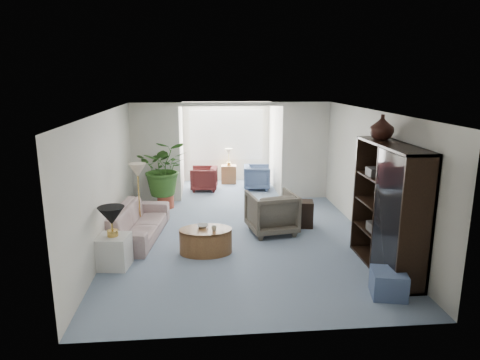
{
  "coord_description": "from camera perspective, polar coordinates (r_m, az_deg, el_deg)",
  "views": [
    {
      "loc": [
        -0.75,
        -7.69,
        3.1
      ],
      "look_at": [
        0.0,
        0.6,
        1.1
      ],
      "focal_mm": 32.07,
      "sensor_mm": 36.0,
      "label": 1
    }
  ],
  "objects": [
    {
      "name": "cabinet_urn",
      "position": [
        7.51,
        18.37,
        6.7
      ],
      "size": [
        0.39,
        0.39,
        0.41
      ],
      "primitive_type": "imported",
      "color": "black",
      "rests_on": "entertainment_cabinet"
    },
    {
      "name": "wingback_chair",
      "position": [
        8.75,
        4.22,
        -4.31
      ],
      "size": [
        1.06,
        1.08,
        0.85
      ],
      "primitive_type": "imported",
      "rotation": [
        0.0,
        0.0,
        3.32
      ],
      "color": "#696353",
      "rests_on": "ground"
    },
    {
      "name": "sunroom_chair_blue",
      "position": [
        12.15,
        2.27,
        0.38
      ],
      "size": [
        0.82,
        0.8,
        0.68
      ],
      "primitive_type": "imported",
      "rotation": [
        0.0,
        0.0,
        1.47
      ],
      "color": "#4B5981",
      "rests_on": "ground"
    },
    {
      "name": "sunroom_chair_maroon",
      "position": [
        12.05,
        -4.82,
        0.2
      ],
      "size": [
        0.8,
        0.78,
        0.67
      ],
      "primitive_type": "imported",
      "rotation": [
        0.0,
        0.0,
        -1.67
      ],
      "color": "#521C1C",
      "rests_on": "ground"
    },
    {
      "name": "window_blinds",
      "position": [
        12.97,
        -1.82,
        5.98
      ],
      "size": [
        2.2,
        0.02,
        1.5
      ],
      "primitive_type": "cube",
      "color": "white"
    },
    {
      "name": "ottoman",
      "position": [
        6.73,
        19.15,
        -12.88
      ],
      "size": [
        0.57,
        0.57,
        0.38
      ],
      "primitive_type": "cube",
      "rotation": [
        0.0,
        0.0,
        -0.22
      ],
      "color": "#4B5981",
      "rests_on": "ground"
    },
    {
      "name": "entertainment_cabinet",
      "position": [
        7.31,
        19.18,
        -3.59
      ],
      "size": [
        0.5,
        1.88,
        2.09
      ],
      "primitive_type": "cube",
      "color": "black",
      "rests_on": "ground"
    },
    {
      "name": "table_lamp",
      "position": [
        7.32,
        -16.74,
        -4.58
      ],
      "size": [
        0.44,
        0.44,
        0.3
      ],
      "primitive_type": "cone",
      "color": "black",
      "rests_on": "end_table"
    },
    {
      "name": "floor_lamp",
      "position": [
        8.99,
        -13.48,
        1.27
      ],
      "size": [
        0.36,
        0.36,
        0.28
      ],
      "primitive_type": "cone",
      "color": "beige",
      "rests_on": "ground"
    },
    {
      "name": "back_header",
      "position": [
        10.73,
        -1.17,
        10.04
      ],
      "size": [
        2.6,
        0.12,
        0.1
      ],
      "primitive_type": "cube",
      "color": "silver",
      "rests_on": "back_pier_left"
    },
    {
      "name": "coffee_cup",
      "position": [
        7.64,
        -3.48,
        -6.45
      ],
      "size": [
        0.1,
        0.1,
        0.09
      ],
      "primitive_type": "imported",
      "rotation": [
        0.0,
        0.0,
        -0.03
      ],
      "color": "beige",
      "rests_on": "coffee_table"
    },
    {
      "name": "house_plant",
      "position": [
        10.4,
        -10.04,
        1.61
      ],
      "size": [
        1.21,
        1.05,
        1.34
      ],
      "primitive_type": "imported",
      "color": "#2F5D20",
      "rests_on": "plant_pot"
    },
    {
      "name": "sunroom_table",
      "position": [
        12.82,
        -1.49,
        0.76
      ],
      "size": [
        0.47,
        0.39,
        0.54
      ],
      "primitive_type": "cube",
      "rotation": [
        0.0,
        0.0,
        -0.1
      ],
      "color": "brown",
      "rests_on": "ground"
    },
    {
      "name": "coffee_table",
      "position": [
        7.83,
        -4.58,
        -8.08
      ],
      "size": [
        0.98,
        0.98,
        0.45
      ],
      "primitive_type": "cylinder",
      "rotation": [
        0.0,
        0.0,
        -0.03
      ],
      "color": "brown",
      "rests_on": "ground"
    },
    {
      "name": "back_pier_right",
      "position": [
        11.16,
        8.66,
        3.82
      ],
      "size": [
        1.2,
        0.12,
        2.5
      ],
      "primitive_type": "cube",
      "color": "silver",
      "rests_on": "ground"
    },
    {
      "name": "side_table_dark",
      "position": [
        9.21,
        8.22,
        -4.47
      ],
      "size": [
        0.52,
        0.45,
        0.56
      ],
      "primitive_type": "cube",
      "rotation": [
        0.0,
        0.0,
        -0.17
      ],
      "color": "black",
      "rests_on": "ground"
    },
    {
      "name": "end_table",
      "position": [
        7.53,
        -16.42,
        -9.11
      ],
      "size": [
        0.56,
        0.56,
        0.55
      ],
      "primitive_type": "cube",
      "rotation": [
        0.0,
        0.0,
        -0.13
      ],
      "color": "white",
      "rests_on": "ground"
    },
    {
      "name": "plant_pot",
      "position": [
        10.6,
        -9.86,
        -2.79
      ],
      "size": [
        0.4,
        0.4,
        0.32
      ],
      "primitive_type": "cylinder",
      "color": "#AB4631",
      "rests_on": "ground"
    },
    {
      "name": "shelf_clutter",
      "position": [
        7.2,
        19.12,
        -3.47
      ],
      "size": [
        0.3,
        1.25,
        1.06
      ],
      "color": "#33302E",
      "rests_on": "entertainment_cabinet"
    },
    {
      "name": "back_pier_left",
      "position": [
        10.91,
        -11.17,
        3.49
      ],
      "size": [
        1.2,
        0.12,
        2.5
      ],
      "primitive_type": "cube",
      "color": "silver",
      "rests_on": "ground"
    },
    {
      "name": "floor",
      "position": [
        8.32,
        0.38,
        -8.36
      ],
      "size": [
        6.0,
        6.0,
        0.0
      ],
      "primitive_type": "plane",
      "color": "#8399AD",
      "rests_on": "ground"
    },
    {
      "name": "window_pane",
      "position": [
        13.0,
        -1.83,
        6.0
      ],
      "size": [
        2.2,
        0.02,
        1.5
      ],
      "primitive_type": "cube",
      "color": "white"
    },
    {
      "name": "sunroom_floor",
      "position": [
        12.21,
        -1.48,
        -1.2
      ],
      "size": [
        2.6,
        2.6,
        0.0
      ],
      "primitive_type": "plane",
      "color": "#8399AD",
      "rests_on": "ground"
    },
    {
      "name": "coffee_bowl",
      "position": [
        7.83,
        -4.99,
        -6.11
      ],
      "size": [
        0.22,
        0.22,
        0.05
      ],
      "primitive_type": "imported",
      "rotation": [
        0.0,
        0.0,
        -0.03
      ],
      "color": "beige",
      "rests_on": "coffee_table"
    },
    {
      "name": "framed_picture",
      "position": [
        8.35,
        17.54,
        3.24
      ],
      "size": [
        0.04,
        0.5,
        0.4
      ],
      "primitive_type": "cube",
      "color": "#ACA489"
    },
    {
      "name": "sofa",
      "position": [
        8.73,
        -13.47,
        -5.49
      ],
      "size": [
        1.11,
        2.24,
        0.63
      ],
      "primitive_type": "imported",
      "rotation": [
        0.0,
        0.0,
        1.44
      ],
      "color": "#B5A899",
      "rests_on": "ground"
    }
  ]
}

